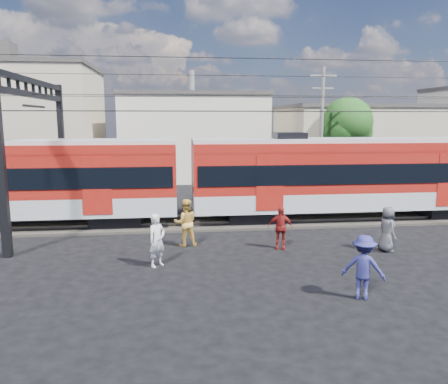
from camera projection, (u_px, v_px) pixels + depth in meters
The scene contains 16 objects.
ground at pixel (292, 279), 14.14m from camera, with size 120.00×120.00×0.00m, color black.
track_bed at pixel (249, 221), 21.97m from camera, with size 70.00×3.40×0.12m, color #2D2823.
rail_near at pixel (252, 222), 21.22m from camera, with size 70.00×0.12×0.12m, color #59544C.
rail_far at pixel (247, 215), 22.69m from camera, with size 70.00×0.12×0.12m, color #59544C.
commuter_train at pixel (354, 173), 22.19m from camera, with size 50.30×3.08×4.17m.
catenary at pixel (66, 119), 20.15m from camera, with size 70.00×9.30×7.52m.
building_west at pixel (7, 125), 34.96m from camera, with size 14.28×10.20×9.30m.
building_midwest at pixel (192, 135), 39.76m from camera, with size 12.24×12.24×7.30m.
building_mideast at pixel (374, 141), 38.72m from camera, with size 16.32×10.20×6.30m.
utility_pole_mid at pixel (321, 128), 28.77m from camera, with size 1.80×0.24×8.50m.
tree_near at pixel (349, 125), 32.14m from camera, with size 3.82×3.64×6.72m.
pedestrian_a at pixel (157, 240), 15.27m from camera, with size 0.69×0.45×1.88m, color silver.
pedestrian_b at pixel (186, 223), 17.73m from camera, with size 0.95×0.74×1.95m, color gold.
pedestrian_c at pixel (363, 267), 12.49m from camera, with size 1.22×0.70×1.88m, color navy.
pedestrian_d at pixel (280, 228), 17.33m from camera, with size 1.01×0.42×1.72m, color maroon.
pedestrian_e at pixel (387, 229), 17.02m from camera, with size 0.87×0.57×1.78m, color #454549.
Camera 1 is at (-3.73, -13.14, 5.14)m, focal length 35.00 mm.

